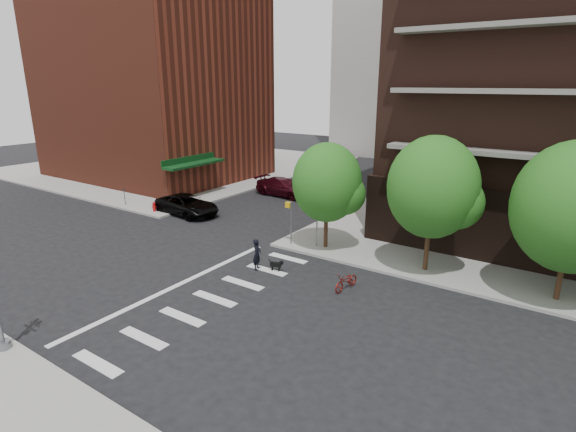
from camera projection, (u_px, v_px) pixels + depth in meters
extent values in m
plane|color=black|center=(170.00, 283.00, 22.26)|extent=(120.00, 120.00, 0.00)
cube|color=gray|center=(181.00, 164.00, 54.06)|extent=(31.00, 33.00, 0.15)
cube|color=silver|center=(98.00, 364.00, 15.89)|extent=(2.40, 0.50, 0.01)
cube|color=silver|center=(144.00, 338.00, 17.47)|extent=(2.40, 0.50, 0.01)
cube|color=silver|center=(182.00, 317.00, 19.06)|extent=(2.40, 0.50, 0.01)
cube|color=silver|center=(215.00, 299.00, 20.64)|extent=(2.40, 0.50, 0.01)
cube|color=silver|center=(243.00, 283.00, 22.23)|extent=(2.40, 0.50, 0.01)
cube|color=silver|center=(267.00, 270.00, 23.81)|extent=(2.40, 0.50, 0.01)
cube|color=silver|center=(288.00, 258.00, 25.39)|extent=(2.40, 0.50, 0.01)
cube|color=silver|center=(177.00, 285.00, 21.99)|extent=(0.30, 13.00, 0.01)
cube|color=maroon|center=(151.00, 76.00, 45.47)|extent=(20.00, 15.00, 20.00)
cube|color=#0C3814|center=(195.00, 164.00, 37.80)|extent=(1.40, 6.00, 0.20)
cylinder|color=#301E11|center=(326.00, 228.00, 26.46)|extent=(0.24, 0.24, 2.30)
sphere|color=#235B19|center=(327.00, 183.00, 25.68)|extent=(4.00, 4.00, 4.00)
cylinder|color=#301E11|center=(427.00, 246.00, 23.19)|extent=(0.24, 0.24, 2.60)
sphere|color=#235B19|center=(433.00, 187.00, 22.30)|extent=(4.50, 4.50, 4.50)
cylinder|color=#301E11|center=(560.00, 275.00, 20.00)|extent=(0.24, 0.24, 2.30)
sphere|color=#235B19|center=(573.00, 207.00, 19.09)|extent=(5.00, 5.00, 5.00)
cylinder|color=slate|center=(3.00, 345.00, 16.50)|extent=(0.50, 0.50, 0.30)
cylinder|color=slate|center=(291.00, 223.00, 26.94)|extent=(0.10, 0.10, 2.60)
cube|color=gold|center=(288.00, 205.00, 26.74)|extent=(0.32, 0.25, 0.32)
cylinder|color=slate|center=(317.00, 228.00, 26.59)|extent=(0.08, 0.08, 2.20)
cube|color=gold|center=(316.00, 214.00, 26.21)|extent=(0.64, 0.02, 0.64)
cylinder|color=#A50C0C|center=(154.00, 208.00, 33.97)|extent=(0.22, 0.22, 0.60)
sphere|color=#A50C0C|center=(154.00, 204.00, 33.88)|extent=(0.24, 0.24, 0.24)
cylinder|color=black|center=(125.00, 198.00, 35.78)|extent=(0.05, 0.05, 1.10)
cube|color=black|center=(124.00, 190.00, 35.59)|extent=(0.10, 0.08, 0.22)
imported|color=black|center=(187.00, 205.00, 33.60)|extent=(2.92, 5.55, 1.49)
imported|color=#3E0A15|center=(284.00, 187.00, 39.12)|extent=(2.50, 5.46, 1.55)
imported|color=#B4B6BD|center=(317.00, 177.00, 43.72)|extent=(1.69, 4.36, 1.42)
imported|color=maroon|center=(346.00, 281.00, 21.45)|extent=(0.82, 1.75, 0.89)
imported|color=black|center=(257.00, 254.00, 23.68)|extent=(0.71, 0.57, 1.69)
cube|color=black|center=(276.00, 264.00, 23.59)|extent=(0.61, 0.35, 0.23)
cube|color=black|center=(281.00, 263.00, 23.46)|extent=(0.20, 0.18, 0.17)
cylinder|color=black|center=(279.00, 269.00, 23.61)|extent=(0.06, 0.06, 0.25)
cylinder|color=black|center=(272.00, 268.00, 23.71)|extent=(0.06, 0.06, 0.25)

